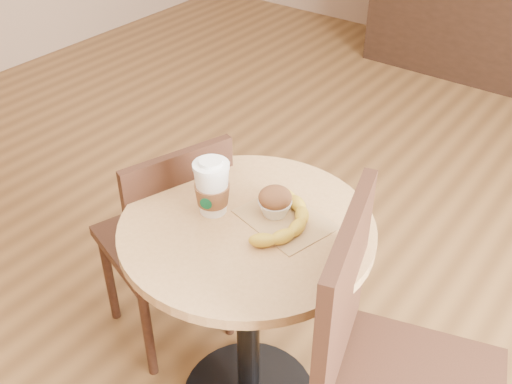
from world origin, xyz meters
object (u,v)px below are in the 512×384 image
chair_right (385,374)px  banana (281,219)px  cafe_table (248,285)px  muffin (275,202)px  chair_left (170,238)px  coffee_cup (212,189)px

chair_right → banana: 0.46m
cafe_table → banana: (0.08, 0.05, 0.25)m
cafe_table → muffin: muffin is taller
cafe_table → muffin: size_ratio=8.16×
chair_left → muffin: (0.41, 0.01, 0.33)m
cafe_table → coffee_cup: size_ratio=4.63×
coffee_cup → muffin: size_ratio=1.76×
cafe_table → coffee_cup: bearing=-174.8°
coffee_cup → cafe_table: bearing=-14.0°
banana → coffee_cup: bearing=-176.5°
chair_right → banana: size_ratio=3.71×
cafe_table → chair_left: bearing=169.8°
coffee_cup → banana: 0.20m
muffin → cafe_table: bearing=-114.7°
chair_right → muffin: chair_right is taller
cafe_table → chair_left: 0.39m
cafe_table → chair_right: chair_right is taller
chair_right → coffee_cup: size_ratio=6.04×
chair_left → muffin: size_ratio=9.22×
banana → muffin: bearing=128.9°
cafe_table → coffee_cup: (-0.11, -0.01, 0.30)m
chair_left → banana: (0.45, -0.02, 0.31)m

